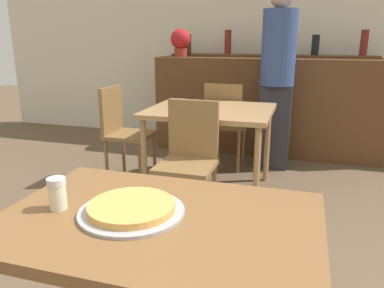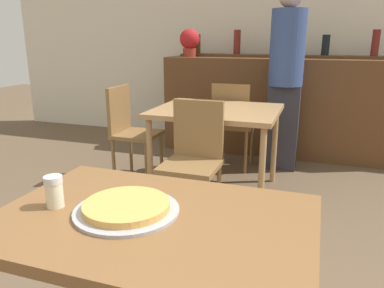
{
  "view_description": "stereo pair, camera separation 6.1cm",
  "coord_description": "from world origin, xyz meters",
  "px_view_note": "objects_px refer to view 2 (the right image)",
  "views": [
    {
      "loc": [
        0.44,
        -1.05,
        1.34
      ],
      "look_at": [
        -0.05,
        0.55,
        0.87
      ],
      "focal_mm": 35.0,
      "sensor_mm": 36.0,
      "label": 1
    },
    {
      "loc": [
        0.5,
        -1.03,
        1.34
      ],
      "look_at": [
        -0.05,
        0.55,
        0.87
      ],
      "focal_mm": 35.0,
      "sensor_mm": 36.0,
      "label": 2
    }
  ],
  "objects_px": {
    "chair_far_side_front": "(194,154)",
    "person_standing": "(286,73)",
    "chair_far_side_back": "(232,120)",
    "cheese_shaker": "(54,191)",
    "potted_plant": "(190,41)",
    "chair_far_side_left": "(129,127)",
    "pizza_tray": "(127,208)"
  },
  "relations": [
    {
      "from": "potted_plant",
      "to": "chair_far_side_left",
      "type": "bearing_deg",
      "value": -95.99
    },
    {
      "from": "chair_far_side_back",
      "to": "cheese_shaker",
      "type": "xyz_separation_m",
      "value": [
        -0.02,
        -2.7,
        0.29
      ]
    },
    {
      "from": "chair_far_side_front",
      "to": "chair_far_side_back",
      "type": "relative_size",
      "value": 1.0
    },
    {
      "from": "chair_far_side_back",
      "to": "chair_far_side_front",
      "type": "bearing_deg",
      "value": 90.0
    },
    {
      "from": "chair_far_side_back",
      "to": "chair_far_side_left",
      "type": "relative_size",
      "value": 1.0
    },
    {
      "from": "cheese_shaker",
      "to": "potted_plant",
      "type": "xyz_separation_m",
      "value": [
        -0.69,
        3.43,
        0.48
      ]
    },
    {
      "from": "chair_far_side_left",
      "to": "person_standing",
      "type": "bearing_deg",
      "value": -58.98
    },
    {
      "from": "chair_far_side_back",
      "to": "potted_plant",
      "type": "height_order",
      "value": "potted_plant"
    },
    {
      "from": "chair_far_side_left",
      "to": "potted_plant",
      "type": "relative_size",
      "value": 2.77
    },
    {
      "from": "chair_far_side_front",
      "to": "person_standing",
      "type": "distance_m",
      "value": 1.58
    },
    {
      "from": "chair_far_side_front",
      "to": "person_standing",
      "type": "height_order",
      "value": "person_standing"
    },
    {
      "from": "chair_far_side_left",
      "to": "potted_plant",
      "type": "distance_m",
      "value": 1.55
    },
    {
      "from": "pizza_tray",
      "to": "person_standing",
      "type": "bearing_deg",
      "value": 85.0
    },
    {
      "from": "cheese_shaker",
      "to": "person_standing",
      "type": "xyz_separation_m",
      "value": [
        0.51,
        2.9,
        0.18
      ]
    },
    {
      "from": "cheese_shaker",
      "to": "potted_plant",
      "type": "bearing_deg",
      "value": 101.44
    },
    {
      "from": "chair_far_side_left",
      "to": "chair_far_side_back",
      "type": "bearing_deg",
      "value": -54.19
    },
    {
      "from": "chair_far_side_left",
      "to": "cheese_shaker",
      "type": "xyz_separation_m",
      "value": [
        0.83,
        -2.09,
        0.29
      ]
    },
    {
      "from": "pizza_tray",
      "to": "chair_far_side_front",
      "type": "bearing_deg",
      "value": 99.5
    },
    {
      "from": "chair_far_side_front",
      "to": "chair_far_side_left",
      "type": "xyz_separation_m",
      "value": [
        -0.86,
        0.62,
        0.0
      ]
    },
    {
      "from": "chair_far_side_front",
      "to": "chair_far_side_back",
      "type": "distance_m",
      "value": 1.23
    },
    {
      "from": "chair_far_side_back",
      "to": "pizza_tray",
      "type": "bearing_deg",
      "value": 95.12
    },
    {
      "from": "chair_far_side_back",
      "to": "chair_far_side_left",
      "type": "distance_m",
      "value": 1.06
    },
    {
      "from": "person_standing",
      "to": "pizza_tray",
      "type": "bearing_deg",
      "value": -95.0
    },
    {
      "from": "chair_far_side_back",
      "to": "potted_plant",
      "type": "distance_m",
      "value": 1.28
    },
    {
      "from": "chair_far_side_left",
      "to": "potted_plant",
      "type": "height_order",
      "value": "potted_plant"
    },
    {
      "from": "person_standing",
      "to": "chair_far_side_front",
      "type": "bearing_deg",
      "value": -108.91
    },
    {
      "from": "chair_far_side_back",
      "to": "cheese_shaker",
      "type": "relative_size",
      "value": 7.95
    },
    {
      "from": "chair_far_side_front",
      "to": "person_standing",
      "type": "bearing_deg",
      "value": 71.09
    },
    {
      "from": "pizza_tray",
      "to": "potted_plant",
      "type": "xyz_separation_m",
      "value": [
        -0.95,
        3.38,
        0.52
      ]
    },
    {
      "from": "chair_far_side_front",
      "to": "person_standing",
      "type": "xyz_separation_m",
      "value": [
        0.49,
        1.43,
        0.48
      ]
    },
    {
      "from": "chair_far_side_back",
      "to": "potted_plant",
      "type": "bearing_deg",
      "value": -45.23
    },
    {
      "from": "chair_far_side_back",
      "to": "cheese_shaker",
      "type": "distance_m",
      "value": 2.72
    }
  ]
}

